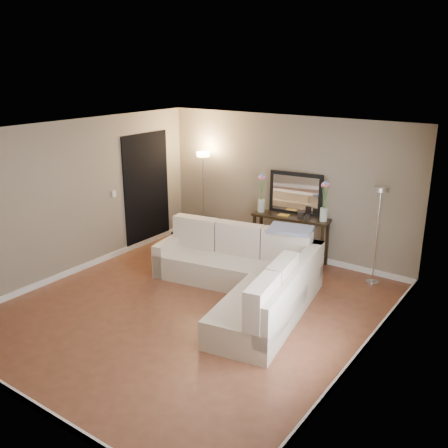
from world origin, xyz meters
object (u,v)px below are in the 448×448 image
Objects in this scene: sectional_sofa at (246,275)px; floor_lamp_lit at (203,179)px; console_table at (286,235)px; floor_lamp_unlit at (379,216)px.

floor_lamp_lit is at bearing 141.29° from sectional_sofa.
sectional_sofa is 1.71× the size of floor_lamp_lit.
console_table is at bearing 97.47° from sectional_sofa.
sectional_sofa is 1.66m from console_table.
floor_lamp_unlit is at bearing 47.71° from sectional_sofa.
sectional_sofa is 1.88× the size of floor_lamp_unlit.
floor_lamp_lit is at bearing 178.24° from floor_lamp_unlit.
floor_lamp_unlit reaches higher than sectional_sofa.
floor_lamp_unlit is (1.45, 1.59, 0.80)m from sectional_sofa.
sectional_sofa is at bearing -82.53° from console_table.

